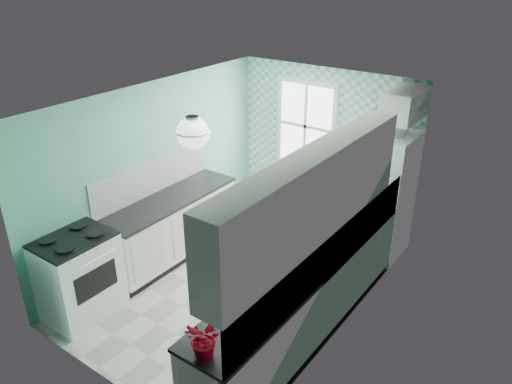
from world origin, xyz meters
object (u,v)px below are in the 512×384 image
Objects in this scene: sink at (351,226)px; potted_plant at (205,340)px; stove at (78,275)px; microwave at (388,123)px; fruit_bowl at (246,318)px; fridge at (380,194)px; ceiling_light at (193,133)px.

potted_plant is at bearing -91.20° from sink.
microwave is at bearing 52.91° from stove.
fruit_bowl is at bearing 87.99° from microwave.
fruit_bowl is 3.46m from microwave.
fridge is at bearing 91.56° from fruit_bowl.
stove reaches higher than fruit_bowl.
ceiling_light reaches higher than fridge.
ceiling_light reaches higher than fruit_bowl.
sink is 2.20m from fruit_bowl.
stove is at bearing -144.89° from ceiling_light.
sink is 2.27× the size of fruit_bowl.
stove is 4.38m from microwave.
fridge is 3.72× the size of microwave.
fruit_bowl is at bearing -30.88° from ceiling_light.
fridge reaches higher than potted_plant.
stove is at bearing -124.28° from fridge.
microwave is (-0.09, 3.31, 1.00)m from fruit_bowl.
ceiling_light is 1.95m from fruit_bowl.
stove is at bearing 52.56° from microwave.
sink is at bearing -85.58° from fridge.
fridge is 3.32m from fruit_bowl.
potted_plant is at bearing -90.00° from fruit_bowl.
fridge is 4.16m from stove.
sink is 1.52m from microwave.
potted_plant is at bearing -13.41° from stove.
fruit_bowl is at bearing -0.22° from stove.
stove is 1.95× the size of sink.
stove is at bearing -177.01° from fruit_bowl.
fruit_bowl is (-0.00, -2.20, 0.04)m from sink.
microwave reaches higher than stove.
sink is at bearing 89.92° from potted_plant.
potted_plant is (0.00, -0.56, 0.15)m from fruit_bowl.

